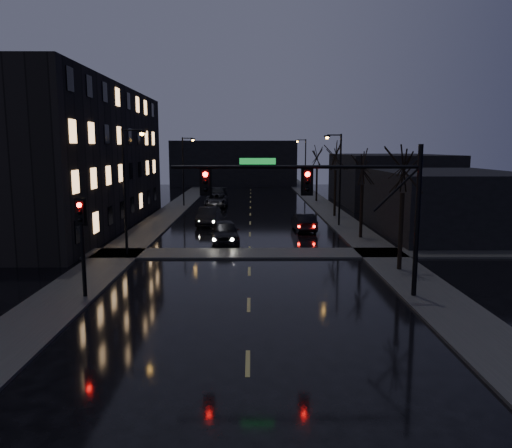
{
  "coord_description": "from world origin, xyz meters",
  "views": [
    {
      "loc": [
        0.13,
        -13.13,
        6.85
      ],
      "look_at": [
        0.34,
        10.61,
        3.2
      ],
      "focal_mm": 35.0,
      "sensor_mm": 36.0,
      "label": 1
    }
  ],
  "objects_px": {
    "oncoming_car_d": "(218,195)",
    "oncoming_car_c": "(216,200)",
    "oncoming_car_a": "(225,232)",
    "lead_car": "(304,222)",
    "oncoming_car_b": "(208,216)"
  },
  "relations": [
    {
      "from": "oncoming_car_d",
      "to": "oncoming_car_c",
      "type": "bearing_deg",
      "value": -86.25
    },
    {
      "from": "oncoming_car_a",
      "to": "oncoming_car_d",
      "type": "bearing_deg",
      "value": 90.0
    },
    {
      "from": "oncoming_car_a",
      "to": "oncoming_car_d",
      "type": "height_order",
      "value": "oncoming_car_a"
    },
    {
      "from": "oncoming_car_a",
      "to": "lead_car",
      "type": "distance_m",
      "value": 8.17
    },
    {
      "from": "lead_car",
      "to": "oncoming_car_a",
      "type": "bearing_deg",
      "value": 35.82
    },
    {
      "from": "lead_car",
      "to": "oncoming_car_d",
      "type": "bearing_deg",
      "value": -74.0
    },
    {
      "from": "lead_car",
      "to": "oncoming_car_b",
      "type": "bearing_deg",
      "value": -25.77
    },
    {
      "from": "oncoming_car_a",
      "to": "oncoming_car_d",
      "type": "xyz_separation_m",
      "value": [
        -2.46,
        28.87,
        -0.02
      ]
    },
    {
      "from": "oncoming_car_b",
      "to": "oncoming_car_c",
      "type": "relative_size",
      "value": 0.87
    },
    {
      "from": "oncoming_car_b",
      "to": "oncoming_car_d",
      "type": "distance_m",
      "value": 20.39
    },
    {
      "from": "oncoming_car_c",
      "to": "lead_car",
      "type": "relative_size",
      "value": 1.24
    },
    {
      "from": "oncoming_car_d",
      "to": "lead_car",
      "type": "height_order",
      "value": "oncoming_car_d"
    },
    {
      "from": "oncoming_car_c",
      "to": "oncoming_car_d",
      "type": "distance_m",
      "value": 6.75
    },
    {
      "from": "oncoming_car_c",
      "to": "oncoming_car_a",
      "type": "bearing_deg",
      "value": -85.03
    },
    {
      "from": "oncoming_car_b",
      "to": "lead_car",
      "type": "distance_m",
      "value": 8.77
    }
  ]
}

